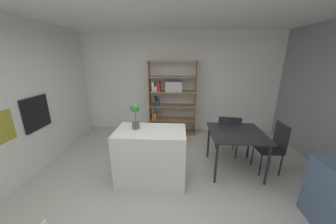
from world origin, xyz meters
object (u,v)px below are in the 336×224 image
Objects in this scene: potted_plant_on_island at (135,114)px; dining_chair_far at (228,132)px; open_bookshelf at (170,97)px; kitchen_island at (151,155)px; dining_chair_window_side at (274,144)px; dining_table at (236,136)px; built_in_oven at (36,113)px.

dining_chair_far is (1.77, 0.82, -0.63)m from potted_plant_on_island.
open_bookshelf is 1.83m from dining_chair_far.
dining_chair_window_side is at bearing 9.86° from kitchen_island.
dining_chair_window_side is (2.22, 0.39, 0.09)m from kitchen_island.
open_bookshelf reaches higher than dining_chair_far.
open_bookshelf reaches higher than kitchen_island.
potted_plant_on_island is 1.87m from dining_table.
kitchen_island is 1.25× the size of dining_chair_far.
potted_plant_on_island reaches higher than dining_chair_window_side.
dining_table is (3.69, 0.10, -0.40)m from built_in_oven.
built_in_oven reaches higher than dining_table.
kitchen_island is at bearing -165.86° from dining_table.
kitchen_island is 1.20× the size of dining_table.
open_bookshelf is 2.17m from dining_table.
built_in_oven is 0.53× the size of kitchen_island.
dining_table is 0.72m from dining_chair_window_side.
dining_chair_window_side reaches higher than kitchen_island.
built_in_oven reaches higher than dining_chair_window_side.
dining_chair_window_side is at bearing 1.29° from built_in_oven.
potted_plant_on_island is at bearing 165.62° from kitchen_island.
dining_chair_far is (1.51, 0.88, 0.09)m from kitchen_island.
open_bookshelf is at bearing -35.56° from dining_chair_far.
kitchen_island is 2.16m from open_bookshelf.
dining_chair_window_side is 0.87m from dining_chair_far.
potted_plant_on_island is at bearing -102.87° from open_bookshelf.
open_bookshelf is 2.16× the size of dining_chair_far.
dining_chair_window_side reaches higher than dining_table.
kitchen_island is at bearing -95.62° from open_bookshelf.
open_bookshelf is (0.20, 2.07, 0.57)m from kitchen_island.
built_in_oven reaches higher than kitchen_island.
dining_chair_far is at bearing 9.20° from built_in_oven.
dining_chair_window_side is (4.39, 0.10, -0.55)m from built_in_oven.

